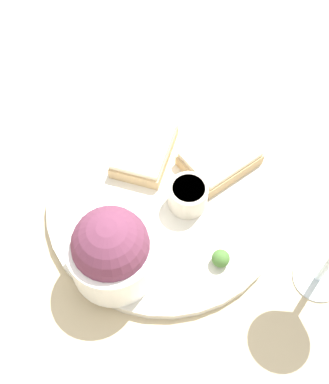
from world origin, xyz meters
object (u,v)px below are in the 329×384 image
(salad_bowl, at_px, (112,251))
(cheese_toast_near, at_px, (144,150))
(cheese_toast_far, at_px, (222,160))
(sauce_ramekin, at_px, (188,195))

(salad_bowl, bearing_deg, cheese_toast_near, -138.60)
(cheese_toast_near, relative_size, cheese_toast_far, 1.24)
(cheese_toast_near, bearing_deg, salad_bowl, 41.40)
(salad_bowl, xyz_separation_m, cheese_toast_far, (-0.20, -0.03, -0.03))
(salad_bowl, bearing_deg, sauce_ramekin, -173.02)
(sauce_ramekin, height_order, cheese_toast_near, sauce_ramekin)
(sauce_ramekin, distance_m, cheese_toast_far, 0.08)
(salad_bowl, relative_size, sauce_ramekin, 2.09)
(salad_bowl, relative_size, cheese_toast_near, 0.87)
(sauce_ramekin, relative_size, cheese_toast_near, 0.42)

